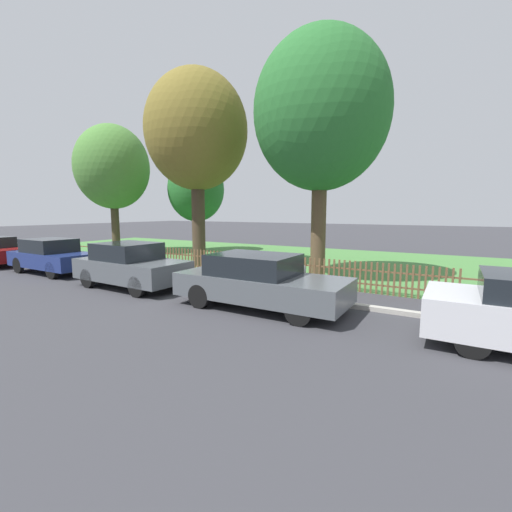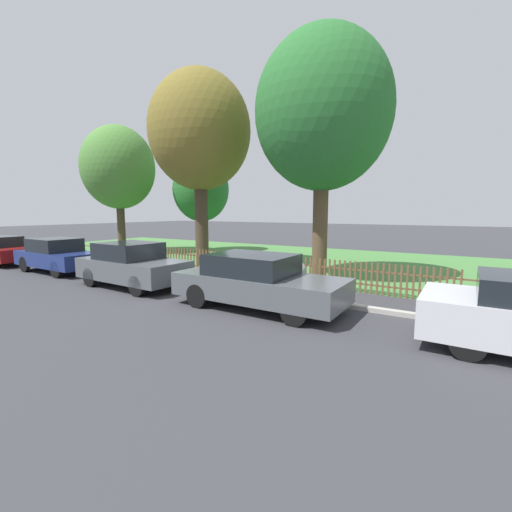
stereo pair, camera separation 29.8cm
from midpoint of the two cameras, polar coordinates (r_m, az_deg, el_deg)
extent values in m
plane|color=#38383D|center=(11.26, -5.15, -5.63)|extent=(120.00, 120.00, 0.00)
cube|color=#B2ADA3|center=(11.32, -4.85, -5.24)|extent=(40.86, 0.20, 0.12)
cube|color=#477F3D|center=(18.11, 10.12, -0.71)|extent=(40.86, 11.83, 0.01)
cube|color=brown|center=(12.84, 0.30, -2.71)|extent=(40.86, 0.03, 0.05)
cube|color=brown|center=(12.77, 0.30, -0.78)|extent=(40.86, 0.03, 0.05)
cube|color=brown|center=(17.22, -19.03, 0.22)|extent=(0.06, 0.03, 0.99)
cube|color=brown|center=(17.09, -18.67, 0.18)|extent=(0.06, 0.03, 0.99)
cube|color=brown|center=(16.96, -18.31, 0.14)|extent=(0.06, 0.03, 0.99)
cube|color=brown|center=(16.83, -17.94, 0.10)|extent=(0.06, 0.03, 0.99)
cube|color=brown|center=(16.70, -17.56, 0.06)|extent=(0.06, 0.03, 0.99)
cube|color=brown|center=(16.57, -17.18, 0.03)|extent=(0.06, 0.03, 0.99)
cube|color=brown|center=(16.45, -16.80, -0.02)|extent=(0.06, 0.03, 0.99)
cube|color=brown|center=(16.32, -16.40, -0.06)|extent=(0.06, 0.03, 0.99)
cube|color=brown|center=(16.20, -16.01, -0.10)|extent=(0.06, 0.03, 0.99)
cube|color=brown|center=(16.07, -15.60, -0.14)|extent=(0.06, 0.03, 0.99)
cube|color=brown|center=(15.95, -15.19, -0.18)|extent=(0.06, 0.03, 0.99)
cube|color=brown|center=(15.83, -14.77, -0.23)|extent=(0.06, 0.03, 0.99)
cube|color=brown|center=(15.70, -14.35, -0.27)|extent=(0.06, 0.03, 0.99)
cube|color=brown|center=(15.58, -13.92, -0.31)|extent=(0.06, 0.03, 0.99)
cube|color=brown|center=(15.46, -13.48, -0.36)|extent=(0.06, 0.03, 0.99)
cube|color=brown|center=(15.34, -13.04, -0.41)|extent=(0.06, 0.03, 0.99)
cube|color=brown|center=(15.23, -12.59, -0.45)|extent=(0.06, 0.03, 0.99)
cube|color=brown|center=(15.11, -12.13, -0.50)|extent=(0.06, 0.03, 0.99)
cube|color=brown|center=(14.99, -11.66, -0.55)|extent=(0.06, 0.03, 0.99)
cube|color=brown|center=(14.88, -11.19, -0.60)|extent=(0.06, 0.03, 0.99)
cube|color=brown|center=(14.76, -10.71, -0.65)|extent=(0.06, 0.03, 0.99)
cube|color=brown|center=(14.65, -10.23, -0.70)|extent=(0.06, 0.03, 0.99)
cube|color=brown|center=(14.54, -9.73, -0.75)|extent=(0.06, 0.03, 0.99)
cube|color=brown|center=(14.43, -9.23, -0.80)|extent=(0.06, 0.03, 0.99)
cube|color=brown|center=(14.32, -8.72, -0.85)|extent=(0.06, 0.03, 0.99)
cube|color=brown|center=(14.21, -8.20, -0.91)|extent=(0.06, 0.03, 0.99)
cube|color=brown|center=(14.10, -7.68, -0.96)|extent=(0.06, 0.03, 0.99)
cube|color=brown|center=(14.00, -7.14, -1.02)|extent=(0.06, 0.03, 0.99)
cube|color=brown|center=(13.89, -6.60, -1.07)|extent=(0.06, 0.03, 0.99)
cube|color=brown|center=(13.79, -6.05, -1.13)|extent=(0.06, 0.03, 0.99)
cube|color=brown|center=(13.69, -5.49, -1.19)|extent=(0.06, 0.03, 0.99)
cube|color=brown|center=(13.58, -4.92, -1.24)|extent=(0.06, 0.03, 0.99)
cube|color=brown|center=(13.48, -4.35, -1.30)|extent=(0.06, 0.03, 0.99)
cube|color=brown|center=(13.39, -3.77, -1.36)|extent=(0.06, 0.03, 0.99)
cube|color=brown|center=(13.29, -3.17, -1.42)|extent=(0.06, 0.03, 0.99)
cube|color=brown|center=(13.19, -2.57, -1.48)|extent=(0.06, 0.03, 0.99)
cube|color=brown|center=(13.10, -1.96, -1.54)|extent=(0.06, 0.03, 0.99)
cube|color=brown|center=(13.01, -1.34, -1.61)|extent=(0.06, 0.03, 0.99)
cube|color=brown|center=(12.92, -0.72, -1.67)|extent=(0.06, 0.03, 0.99)
cube|color=brown|center=(12.83, -0.08, -1.73)|extent=(0.06, 0.03, 0.99)
cube|color=brown|center=(12.74, 0.56, -1.80)|extent=(0.06, 0.03, 0.99)
cube|color=brown|center=(12.66, 1.22, -1.86)|extent=(0.06, 0.03, 0.99)
cube|color=brown|center=(12.57, 1.88, -1.93)|extent=(0.06, 0.03, 0.99)
cube|color=brown|center=(12.49, 2.55, -1.99)|extent=(0.06, 0.03, 0.99)
cube|color=brown|center=(12.41, 3.23, -2.06)|extent=(0.06, 0.03, 0.99)
cube|color=brown|center=(12.33, 3.92, -2.13)|extent=(0.06, 0.03, 0.99)
cube|color=brown|center=(12.25, 4.62, -2.19)|extent=(0.06, 0.03, 0.99)
cube|color=brown|center=(12.18, 5.33, -2.26)|extent=(0.06, 0.03, 0.99)
cube|color=brown|center=(12.10, 6.04, -2.33)|extent=(0.06, 0.03, 0.99)
cube|color=brown|center=(12.03, 6.77, -2.40)|extent=(0.06, 0.03, 0.99)
cube|color=brown|center=(11.96, 7.50, -2.47)|extent=(0.06, 0.03, 0.99)
cube|color=brown|center=(11.89, 8.24, -2.54)|extent=(0.06, 0.03, 0.99)
cube|color=brown|center=(11.83, 8.99, -2.61)|extent=(0.06, 0.03, 0.99)
cube|color=brown|center=(11.77, 9.75, -2.68)|extent=(0.06, 0.03, 0.99)
cube|color=brown|center=(11.70, 10.52, -2.75)|extent=(0.06, 0.03, 0.99)
cube|color=brown|center=(11.64, 11.29, -2.82)|extent=(0.06, 0.03, 0.99)
cube|color=brown|center=(11.59, 12.07, -2.89)|extent=(0.06, 0.03, 0.99)
cube|color=brown|center=(11.53, 12.86, -2.97)|extent=(0.06, 0.03, 0.99)
cube|color=brown|center=(11.48, 13.66, -3.04)|extent=(0.06, 0.03, 0.99)
cube|color=brown|center=(11.43, 14.47, -3.11)|extent=(0.06, 0.03, 0.99)
cube|color=brown|center=(11.38, 15.28, -3.18)|extent=(0.06, 0.03, 0.99)
cube|color=brown|center=(11.34, 16.10, -3.25)|extent=(0.06, 0.03, 0.99)
cube|color=brown|center=(11.29, 16.92, -3.32)|extent=(0.06, 0.03, 0.99)
cube|color=brown|center=(11.25, 17.76, -3.40)|extent=(0.06, 0.03, 0.99)
cube|color=brown|center=(11.21, 18.59, -3.47)|extent=(0.06, 0.03, 0.99)
cube|color=brown|center=(11.18, 19.44, -3.54)|extent=(0.06, 0.03, 0.99)
cube|color=brown|center=(11.14, 20.29, -3.61)|extent=(0.06, 0.03, 0.99)
cube|color=brown|center=(11.11, 21.14, -3.68)|extent=(0.06, 0.03, 0.99)
cube|color=brown|center=(11.08, 22.00, -3.75)|extent=(0.06, 0.03, 0.99)
cube|color=brown|center=(11.06, 22.86, -3.82)|extent=(0.06, 0.03, 0.99)
cube|color=brown|center=(11.03, 23.73, -3.89)|extent=(0.06, 0.03, 0.99)
cube|color=brown|center=(11.01, 24.60, -3.95)|extent=(0.06, 0.03, 0.99)
cube|color=brown|center=(10.99, 25.47, -4.02)|extent=(0.06, 0.03, 0.99)
cube|color=brown|center=(10.98, 26.35, -4.09)|extent=(0.06, 0.03, 0.99)
cube|color=brown|center=(10.96, 27.23, -4.15)|extent=(0.06, 0.03, 0.99)
cube|color=brown|center=(10.95, 28.11, -4.22)|extent=(0.06, 0.03, 0.99)
cube|color=brown|center=(10.94, 29.00, -4.28)|extent=(0.06, 0.03, 0.99)
cube|color=brown|center=(10.94, 29.88, -4.35)|extent=(0.06, 0.03, 0.99)
cube|color=brown|center=(10.94, 30.77, -4.41)|extent=(0.06, 0.03, 0.99)
cube|color=brown|center=(10.93, 31.65, -4.47)|extent=(0.06, 0.03, 0.99)
cube|color=maroon|center=(20.67, -36.57, 0.44)|extent=(4.18, 1.88, 0.58)
cylinder|color=black|center=(19.89, -32.93, -0.22)|extent=(0.61, 0.16, 0.60)
cylinder|color=black|center=(22.18, -35.96, 0.23)|extent=(0.61, 0.16, 0.60)
cube|color=navy|center=(16.50, -29.63, -0.36)|extent=(4.01, 1.69, 0.60)
cube|color=black|center=(16.62, -30.09, 1.63)|extent=(1.93, 1.51, 0.54)
cylinder|color=black|center=(15.85, -25.03, -1.28)|extent=(0.66, 0.14, 0.66)
cylinder|color=black|center=(15.10, -29.88, -1.98)|extent=(0.66, 0.14, 0.66)
cylinder|color=black|center=(17.97, -29.33, -0.58)|extent=(0.66, 0.14, 0.66)
cylinder|color=black|center=(17.31, -33.74, -1.15)|extent=(0.66, 0.14, 0.66)
cube|color=#51565B|center=(12.23, -19.11, -2.06)|extent=(4.01, 1.90, 0.67)
cube|color=black|center=(12.31, -19.80, 0.84)|extent=(1.94, 1.66, 0.55)
cylinder|color=black|center=(11.90, -12.27, -3.49)|extent=(0.64, 0.16, 0.64)
cylinder|color=black|center=(10.83, -18.54, -4.78)|extent=(0.64, 0.16, 0.64)
cylinder|color=black|center=(13.74, -19.46, -2.29)|extent=(0.64, 0.16, 0.64)
cylinder|color=black|center=(12.83, -25.35, -3.25)|extent=(0.64, 0.16, 0.64)
cube|color=#51565B|center=(9.03, 1.45, -5.12)|extent=(4.57, 1.84, 0.61)
cube|color=black|center=(9.04, 0.21, -1.39)|extent=(2.20, 1.65, 0.54)
cylinder|color=black|center=(9.26, 11.75, -6.62)|extent=(0.64, 0.14, 0.64)
cylinder|color=black|center=(7.75, 7.44, -9.30)|extent=(0.64, 0.14, 0.64)
cylinder|color=black|center=(10.52, -2.93, -4.76)|extent=(0.64, 0.14, 0.64)
cylinder|color=black|center=(9.23, -8.90, -6.60)|extent=(0.64, 0.14, 0.64)
cylinder|color=black|center=(8.76, 32.74, -8.70)|extent=(0.57, 0.14, 0.57)
cylinder|color=black|center=(7.10, 32.86, -12.32)|extent=(0.57, 0.14, 0.57)
cylinder|color=black|center=(11.12, 7.91, -4.41)|extent=(0.54, 0.13, 0.54)
cylinder|color=black|center=(11.69, 1.33, -3.75)|extent=(0.54, 0.13, 0.54)
ellipsoid|color=#9EA0A8|center=(11.31, 4.56, -2.07)|extent=(1.93, 0.85, 0.96)
ellipsoid|color=#9EA0A8|center=(11.10, 6.68, -0.93)|extent=(0.49, 0.96, 0.44)
cylinder|color=#473828|center=(22.36, -21.21, 5.29)|extent=(0.46, 0.46, 3.79)
ellipsoid|color=#4C8438|center=(22.49, -21.60, 13.55)|extent=(4.25, 4.25, 4.88)
cylinder|color=#473828|center=(22.07, -8.64, 4.42)|extent=(0.44, 0.44, 2.81)
ellipsoid|color=#286B2D|center=(22.09, -8.77, 10.94)|extent=(3.49, 3.49, 4.01)
cylinder|color=#473828|center=(16.24, -8.55, 6.70)|extent=(0.61, 0.61, 4.70)
ellipsoid|color=olive|center=(16.64, -8.82, 19.92)|extent=(4.61, 4.61, 5.30)
cylinder|color=brown|center=(13.14, 11.31, 6.18)|extent=(0.56, 0.56, 4.56)
ellipsoid|color=#286B2D|center=(13.61, 11.76, 22.55)|extent=(4.92, 4.92, 5.66)
camera|label=1|loc=(0.15, -89.23, 0.10)|focal=24.00mm
camera|label=2|loc=(0.15, 90.77, -0.10)|focal=24.00mm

